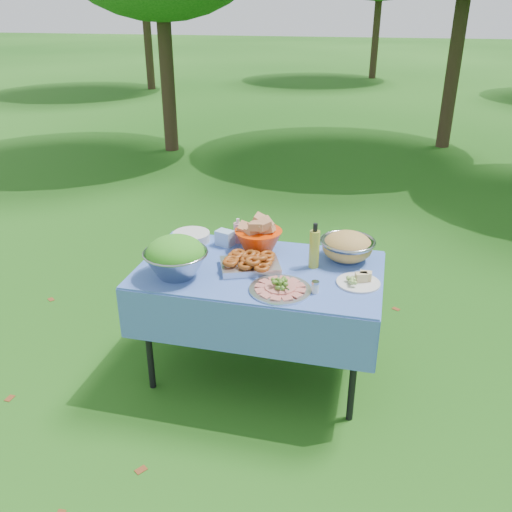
{
  "coord_description": "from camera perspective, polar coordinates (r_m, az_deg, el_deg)",
  "views": [
    {
      "loc": [
        0.67,
        -2.86,
        2.21
      ],
      "look_at": [
        -0.02,
        0.0,
        0.84
      ],
      "focal_mm": 38.0,
      "sensor_mm": 36.0,
      "label": 1
    }
  ],
  "objects": [
    {
      "name": "shaker",
      "position": [
        3.01,
        6.25,
        -3.26
      ],
      "size": [
        0.06,
        0.06,
        0.07
      ],
      "primitive_type": "cylinder",
      "rotation": [
        0.0,
        0.0,
        0.35
      ],
      "color": "silver",
      "rests_on": "picnic_table"
    },
    {
      "name": "cheese_plate",
      "position": [
        3.14,
        10.75,
        -2.33
      ],
      "size": [
        0.28,
        0.28,
        0.07
      ],
      "primitive_type": "cylinder",
      "rotation": [
        0.0,
        0.0,
        -0.14
      ],
      "color": "silver",
      "rests_on": "picnic_table"
    },
    {
      "name": "pasta_bowl_steel",
      "position": [
        3.4,
        9.59,
        1.03
      ],
      "size": [
        0.36,
        0.36,
        0.18
      ],
      "primitive_type": null,
      "rotation": [
        0.0,
        0.0,
        -0.08
      ],
      "color": "#989CA1",
      "rests_on": "picnic_table"
    },
    {
      "name": "charcuterie_platter",
      "position": [
        3.01,
        2.57,
        -2.97
      ],
      "size": [
        0.42,
        0.42,
        0.08
      ],
      "primitive_type": "cylinder",
      "rotation": [
        0.0,
        0.0,
        0.24
      ],
      "color": "silver",
      "rests_on": "picnic_table"
    },
    {
      "name": "ground",
      "position": [
        3.68,
        0.34,
        -11.97
      ],
      "size": [
        80.0,
        80.0,
        0.0
      ],
      "primitive_type": "plane",
      "color": "#0E390A",
      "rests_on": "ground"
    },
    {
      "name": "fried_tray",
      "position": [
        3.25,
        -0.64,
        -0.7
      ],
      "size": [
        0.41,
        0.36,
        0.08
      ],
      "primitive_type": "cube",
      "rotation": [
        0.0,
        0.0,
        0.37
      ],
      "color": "silver",
      "rests_on": "picnic_table"
    },
    {
      "name": "bread_bowl",
      "position": [
        3.49,
        0.27,
        2.23
      ],
      "size": [
        0.36,
        0.36,
        0.2
      ],
      "primitive_type": null,
      "rotation": [
        0.0,
        0.0,
        -0.2
      ],
      "color": "#E63603",
      "rests_on": "picnic_table"
    },
    {
      "name": "oil_bottle",
      "position": [
        3.25,
        6.17,
        1.1
      ],
      "size": [
        0.08,
        0.08,
        0.28
      ],
      "primitive_type": "cylinder",
      "rotation": [
        0.0,
        0.0,
        0.32
      ],
      "color": "#A4AC31",
      "rests_on": "picnic_table"
    },
    {
      "name": "sanitizer_bottle",
      "position": [
        3.61,
        -1.91,
        2.7
      ],
      "size": [
        0.07,
        0.07,
        0.17
      ],
      "primitive_type": "cylinder",
      "rotation": [
        0.0,
        0.0,
        0.11
      ],
      "color": "pink",
      "rests_on": "picnic_table"
    },
    {
      "name": "wipes_box",
      "position": [
        3.58,
        -3.29,
        1.91
      ],
      "size": [
        0.13,
        0.11,
        0.1
      ],
      "primitive_type": "cube",
      "rotation": [
        0.0,
        0.0,
        -0.32
      ],
      "color": "#9BC3F3",
      "rests_on": "picnic_table"
    },
    {
      "name": "picnic_table",
      "position": [
        3.46,
        0.35,
        -6.94
      ],
      "size": [
        1.46,
        0.86,
        0.76
      ],
      "primitive_type": "cube",
      "color": "#7FB2F4",
      "rests_on": "ground"
    },
    {
      "name": "plate_stack",
      "position": [
        3.67,
        -6.82,
        2.03
      ],
      "size": [
        0.25,
        0.25,
        0.06
      ],
      "primitive_type": "cylinder",
      "rotation": [
        0.0,
        0.0,
        0.0
      ],
      "color": "silver",
      "rests_on": "picnic_table"
    },
    {
      "name": "salad_bowl",
      "position": [
        3.17,
        -8.46,
        -0.07
      ],
      "size": [
        0.45,
        0.45,
        0.25
      ],
      "primitive_type": null,
      "rotation": [
        0.0,
        0.0,
        -0.22
      ],
      "color": "#989CA1",
      "rests_on": "picnic_table"
    },
    {
      "name": "pasta_bowl_white",
      "position": [
        3.46,
        -8.43,
        1.03
      ],
      "size": [
        0.24,
        0.24,
        0.13
      ],
      "primitive_type": null,
      "rotation": [
        0.0,
        0.0,
        0.09
      ],
      "color": "silver",
      "rests_on": "picnic_table"
    }
  ]
}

